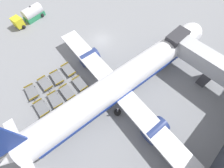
{
  "coord_description": "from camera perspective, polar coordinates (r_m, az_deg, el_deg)",
  "views": [
    {
      "loc": [
        20.14,
        -16.14,
        24.92
      ],
      "look_at": [
        10.72,
        -6.96,
        1.65
      ],
      "focal_mm": 24.0,
      "sensor_mm": 36.0,
      "label": 1
    }
  ],
  "objects": [
    {
      "name": "ground_plane",
      "position": [
        35.88,
        -4.17,
        16.36
      ],
      "size": [
        500.0,
        500.0,
        0.0
      ],
      "primitive_type": "plane",
      "color": "gray"
    },
    {
      "name": "airplane",
      "position": [
        25.12,
        3.19,
        0.56
      ],
      "size": [
        32.91,
        40.84,
        13.93
      ],
      "color": "white",
      "rests_on": "ground_plane"
    },
    {
      "name": "fuel_tanker_primary",
      "position": [
        45.17,
        -28.63,
        22.16
      ],
      "size": [
        3.75,
        7.98,
        3.21
      ],
      "color": "yellow",
      "rests_on": "ground_plane"
    },
    {
      "name": "baggage_dolly_row_near_col_a",
      "position": [
        30.95,
        -28.26,
        -2.76
      ],
      "size": [
        3.88,
        2.16,
        0.92
      ],
      "color": "slate",
      "rests_on": "ground_plane"
    },
    {
      "name": "baggage_dolly_row_near_col_b",
      "position": [
        28.75,
        -25.27,
        -8.31
      ],
      "size": [
        3.86,
        2.0,
        0.92
      ],
      "color": "slate",
      "rests_on": "ground_plane"
    },
    {
      "name": "baggage_dolly_row_near_col_c",
      "position": [
        26.93,
        -21.8,
        -14.84
      ],
      "size": [
        3.88,
        2.15,
        0.92
      ],
      "color": "slate",
      "rests_on": "ground_plane"
    },
    {
      "name": "baggage_dolly_row_mid_a_col_a",
      "position": [
        30.77,
        -24.06,
        0.09
      ],
      "size": [
        3.84,
        1.92,
        0.92
      ],
      "color": "slate",
      "rests_on": "ground_plane"
    },
    {
      "name": "baggage_dolly_row_mid_a_col_b",
      "position": [
        28.48,
        -20.86,
        -5.67
      ],
      "size": [
        3.88,
        2.17,
        0.92
      ],
      "color": "slate",
      "rests_on": "ground_plane"
    },
    {
      "name": "baggage_dolly_row_mid_a_col_c",
      "position": [
        26.63,
        -17.0,
        -12.21
      ],
      "size": [
        3.86,
        2.03,
        0.92
      ],
      "color": "slate",
      "rests_on": "ground_plane"
    },
    {
      "name": "baggage_dolly_row_mid_b_col_a",
      "position": [
        30.67,
        -20.21,
        2.27
      ],
      "size": [
        3.88,
        2.14,
        0.92
      ],
      "color": "slate",
      "rests_on": "ground_plane"
    },
    {
      "name": "baggage_dolly_row_mid_b_col_b",
      "position": [
        28.44,
        -16.67,
        -3.07
      ],
      "size": [
        3.85,
        1.97,
        0.92
      ],
      "color": "slate",
      "rests_on": "ground_plane"
    },
    {
      "name": "baggage_dolly_row_mid_b_col_c",
      "position": [
        26.6,
        -12.09,
        -9.14
      ],
      "size": [
        3.84,
        1.94,
        0.92
      ],
      "color": "slate",
      "rests_on": "ground_plane"
    },
    {
      "name": "baggage_dolly_row_far_col_a",
      "position": [
        31.0,
        -16.22,
        5.17
      ],
      "size": [
        3.85,
        1.98,
        0.92
      ],
      "color": "slate",
      "rests_on": "ground_plane"
    },
    {
      "name": "baggage_dolly_row_far_col_b",
      "position": [
        28.74,
        -12.1,
        0.11
      ],
      "size": [
        3.86,
        1.99,
        0.92
      ],
      "color": "slate",
      "rests_on": "ground_plane"
    },
    {
      "name": "baggage_dolly_row_far_col_c",
      "position": [
        26.82,
        -7.45,
        -6.16
      ],
      "size": [
        3.88,
        2.12,
        0.92
      ],
      "color": "slate",
      "rests_on": "ground_plane"
    },
    {
      "name": "stand_guidance_stripe",
      "position": [
        27.25,
        -14.45,
        -9.81
      ],
      "size": [
        4.57,
        39.53,
        0.01
      ],
      "color": "white",
      "rests_on": "ground_plane"
    }
  ]
}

